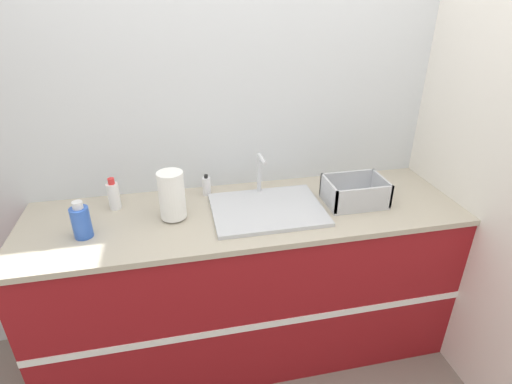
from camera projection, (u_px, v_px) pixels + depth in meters
name	position (u px, v px, depth m)	size (l,w,h in m)	color
wall_back	(234.00, 122.00, 2.21)	(4.63, 0.06, 2.60)	silver
wall_right	(459.00, 128.00, 2.11)	(0.06, 2.65, 2.60)	silver
counter_cabinet	(248.00, 282.00, 2.28)	(2.26, 0.68, 0.94)	maroon
sink	(267.00, 208.00, 2.06)	(0.57, 0.44, 0.25)	silver
paper_towel_roll	(172.00, 196.00, 1.94)	(0.13, 0.13, 0.25)	#4C4C51
dish_rack	(355.00, 194.00, 2.12)	(0.31, 0.23, 0.14)	#B7BABF
bottle_white_spray	(114.00, 195.00, 2.05)	(0.06, 0.06, 0.17)	white
bottle_blue	(81.00, 221.00, 1.81)	(0.08, 0.08, 0.18)	#2D56B7
soap_dispenser	(207.00, 186.00, 2.20)	(0.05, 0.05, 0.12)	silver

